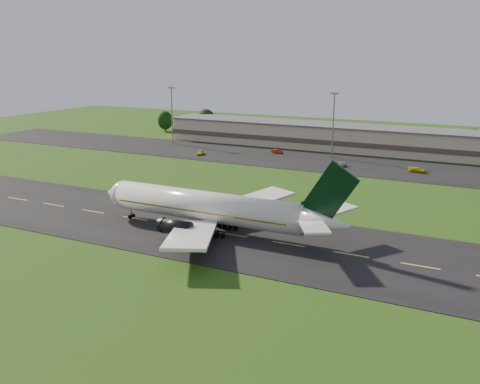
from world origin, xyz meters
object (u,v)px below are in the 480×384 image
at_px(service_vehicle_c, 340,165).
at_px(terminal, 350,138).
at_px(service_vehicle_a, 200,152).
at_px(light_mast_west, 172,109).
at_px(service_vehicle_d, 417,170).
at_px(light_mast_centre, 333,117).
at_px(airliner, 211,208).
at_px(service_vehicle_b, 277,151).

bearing_deg(service_vehicle_c, terminal, 122.18).
bearing_deg(service_vehicle_c, service_vehicle_a, -155.14).
height_order(service_vehicle_a, service_vehicle_c, service_vehicle_a).
distance_m(light_mast_west, service_vehicle_d, 89.18).
height_order(terminal, light_mast_centre, light_mast_centre).
relative_size(terminal, light_mast_west, 7.13).
bearing_deg(service_vehicle_c, light_mast_centre, 138.72).
relative_size(light_mast_centre, service_vehicle_d, 4.25).
bearing_deg(terminal, service_vehicle_a, -143.06).
distance_m(light_mast_centre, service_vehicle_d, 31.99).
bearing_deg(light_mast_west, airliner, -52.46).
relative_size(light_mast_centre, service_vehicle_a, 4.75).
bearing_deg(light_mast_centre, service_vehicle_b, -175.91).
bearing_deg(terminal, service_vehicle_c, -80.42).
height_order(airliner, terminal, airliner).
xyz_separation_m(light_mast_west, light_mast_centre, (60.00, 0.00, 0.00)).
bearing_deg(light_mast_west, service_vehicle_d, -6.85).
height_order(service_vehicle_b, service_vehicle_d, service_vehicle_d).
height_order(service_vehicle_c, service_vehicle_d, service_vehicle_d).
relative_size(light_mast_centre, service_vehicle_c, 4.44).
height_order(terminal, service_vehicle_a, terminal).
xyz_separation_m(light_mast_west, service_vehicle_b, (41.77, -1.30, -12.01)).
bearing_deg(light_mast_west, service_vehicle_b, -1.79).
bearing_deg(light_mast_centre, terminal, 85.05).
height_order(service_vehicle_a, service_vehicle_b, service_vehicle_a).
relative_size(service_vehicle_a, service_vehicle_c, 0.93).
relative_size(terminal, light_mast_centre, 7.13).
distance_m(airliner, service_vehicle_c, 67.43).
bearing_deg(airliner, service_vehicle_b, 104.10).
distance_m(light_mast_west, light_mast_centre, 60.00).
distance_m(light_mast_centre, service_vehicle_a, 43.90).
xyz_separation_m(light_mast_west, service_vehicle_d, (87.75, -10.53, -11.94)).
bearing_deg(service_vehicle_b, service_vehicle_a, 128.14).
xyz_separation_m(light_mast_centre, service_vehicle_a, (-39.63, -14.67, -11.91)).
distance_m(airliner, light_mast_west, 101.22).
distance_m(airliner, service_vehicle_a, 77.28).
bearing_deg(service_vehicle_a, airliner, -78.90).
bearing_deg(service_vehicle_c, airliner, -71.51).
relative_size(airliner, service_vehicle_d, 10.70).
xyz_separation_m(light_mast_west, service_vehicle_c, (66.30, -12.86, -12.00)).
height_order(airliner, service_vehicle_c, airliner).
bearing_deg(terminal, light_mast_centre, -94.95).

